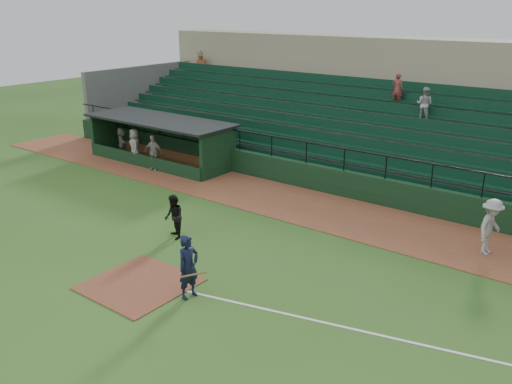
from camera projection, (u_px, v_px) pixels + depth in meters
The scene contains 12 objects.
ground at pixel (163, 272), 17.64m from camera, with size 90.00×90.00×0.00m, color #305A1D.
warning_track at pixel (298, 204), 23.64m from camera, with size 40.00×4.00×0.03m, color brown.
home_plate_dirt at pixel (140, 284), 16.88m from camera, with size 3.00×3.00×0.03m, color brown.
foul_line at pixel (413, 343), 13.95m from camera, with size 18.00×0.09×0.01m, color white.
stadium_structure at pixel (384, 121), 29.25m from camera, with size 38.00×13.08×6.40m.
dugout at pixel (166, 137), 29.97m from camera, with size 8.90×3.20×2.42m.
batter_at_plate at pixel (189, 267), 15.85m from camera, with size 1.07×0.77×1.98m.
umpire at pixel (174, 217), 19.98m from camera, with size 0.81×0.63×1.68m, color black.
runner at pixel (491, 227), 18.60m from camera, with size 1.30×0.74×2.00m, color #A6A09B.
dugout_player_a at pixel (153, 153), 28.20m from camera, with size 1.10×0.46×1.87m, color gray.
dugout_player_b at pixel (135, 146), 29.43m from camera, with size 0.93×0.61×1.91m, color #9C9892.
dugout_player_c at pixel (122, 141), 31.08m from camera, with size 1.50×0.48×1.62m, color #9B9591.
Camera 1 is at (11.99, -10.73, 8.25)m, focal length 37.99 mm.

